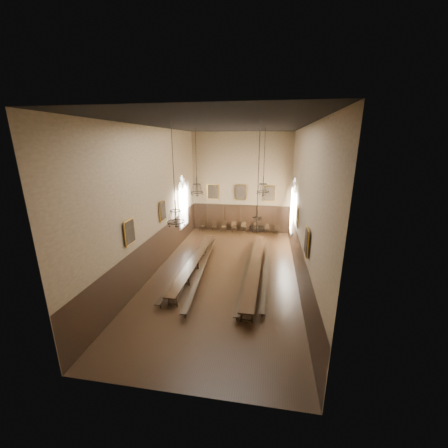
% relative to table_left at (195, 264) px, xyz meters
% --- Properties ---
extents(floor, '(9.00, 18.00, 0.02)m').
position_rel_table_left_xyz_m(floor, '(2.05, -0.19, -0.38)').
color(floor, black).
rests_on(floor, ground).
extents(ceiling, '(9.00, 18.00, 0.02)m').
position_rel_table_left_xyz_m(ceiling, '(2.05, -0.19, 8.64)').
color(ceiling, black).
rests_on(ceiling, ground).
extents(wall_back, '(9.00, 0.02, 9.00)m').
position_rel_table_left_xyz_m(wall_back, '(2.05, 8.82, 4.13)').
color(wall_back, '#846B51').
rests_on(wall_back, ground).
extents(wall_front, '(9.00, 0.02, 9.00)m').
position_rel_table_left_xyz_m(wall_front, '(2.05, -9.20, 4.13)').
color(wall_front, '#846B51').
rests_on(wall_front, ground).
extents(wall_left, '(0.02, 18.00, 9.00)m').
position_rel_table_left_xyz_m(wall_left, '(-2.46, -0.19, 4.13)').
color(wall_left, '#846B51').
rests_on(wall_left, ground).
extents(wall_right, '(0.02, 18.00, 9.00)m').
position_rel_table_left_xyz_m(wall_right, '(6.56, -0.19, 4.13)').
color(wall_right, '#846B51').
rests_on(wall_right, ground).
extents(wainscot_panelling, '(9.00, 18.00, 2.50)m').
position_rel_table_left_xyz_m(wainscot_panelling, '(2.05, -0.19, 0.88)').
color(wainscot_panelling, black).
rests_on(wainscot_panelling, floor).
extents(table_left, '(0.68, 9.52, 0.74)m').
position_rel_table_left_xyz_m(table_left, '(0.00, 0.00, 0.00)').
color(table_left, black).
rests_on(table_left, floor).
extents(table_right, '(0.98, 10.49, 0.82)m').
position_rel_table_left_xyz_m(table_right, '(3.96, -0.28, 0.04)').
color(table_right, black).
rests_on(table_right, floor).
extents(bench_left_outer, '(0.64, 10.00, 0.45)m').
position_rel_table_left_xyz_m(bench_left_outer, '(-0.40, 0.01, -0.08)').
color(bench_left_outer, black).
rests_on(bench_left_outer, floor).
extents(bench_left_inner, '(1.02, 10.64, 0.48)m').
position_rel_table_left_xyz_m(bench_left_inner, '(0.59, -0.23, -0.07)').
color(bench_left_inner, black).
rests_on(bench_left_inner, floor).
extents(bench_right_inner, '(0.41, 9.75, 0.44)m').
position_rel_table_left_xyz_m(bench_right_inner, '(3.43, -0.45, -0.09)').
color(bench_right_inner, black).
rests_on(bench_right_inner, floor).
extents(bench_right_outer, '(0.54, 9.77, 0.44)m').
position_rel_table_left_xyz_m(bench_right_outer, '(4.65, -0.01, -0.09)').
color(bench_right_outer, black).
rests_on(bench_right_outer, floor).
extents(chair_0, '(0.55, 0.55, 0.98)m').
position_rel_table_left_xyz_m(chair_0, '(-1.54, 8.29, -0.08)').
color(chair_0, black).
rests_on(chair_0, floor).
extents(chair_1, '(0.41, 0.41, 0.86)m').
position_rel_table_left_xyz_m(chair_1, '(-0.38, 8.41, -0.11)').
color(chair_1, black).
rests_on(chair_1, floor).
extents(chair_2, '(0.49, 0.49, 1.03)m').
position_rel_table_left_xyz_m(chair_2, '(0.53, 8.34, -0.06)').
color(chair_2, black).
rests_on(chair_2, floor).
extents(chair_3, '(0.52, 0.52, 0.97)m').
position_rel_table_left_xyz_m(chair_3, '(1.52, 8.35, -0.08)').
color(chair_3, black).
rests_on(chair_3, floor).
extents(chair_4, '(0.56, 0.56, 1.00)m').
position_rel_table_left_xyz_m(chair_4, '(2.46, 8.43, -0.07)').
color(chair_4, black).
rests_on(chair_4, floor).
extents(chair_5, '(0.49, 0.49, 0.95)m').
position_rel_table_left_xyz_m(chair_5, '(3.53, 8.37, -0.08)').
color(chair_5, black).
rests_on(chair_5, floor).
extents(chair_6, '(0.47, 0.47, 0.86)m').
position_rel_table_left_xyz_m(chair_6, '(4.59, 8.41, -0.11)').
color(chair_6, black).
rests_on(chair_6, floor).
extents(chair_7, '(0.47, 0.47, 0.88)m').
position_rel_table_left_xyz_m(chair_7, '(5.43, 8.34, -0.11)').
color(chair_7, black).
rests_on(chair_7, floor).
extents(chandelier_back_left, '(0.85, 0.85, 4.33)m').
position_rel_table_left_xyz_m(chandelier_back_left, '(-0.25, 1.99, 4.73)').
color(chandelier_back_left, black).
rests_on(chandelier_back_left, ceiling).
extents(chandelier_back_right, '(0.82, 0.82, 4.22)m').
position_rel_table_left_xyz_m(chandelier_back_right, '(4.20, 2.27, 4.84)').
color(chandelier_back_right, black).
rests_on(chandelier_back_right, ceiling).
extents(chandelier_front_left, '(0.91, 0.91, 4.99)m').
position_rel_table_left_xyz_m(chandelier_front_left, '(-0.04, -3.09, 4.11)').
color(chandelier_front_left, black).
rests_on(chandelier_front_left, ceiling).
extents(chandelier_front_right, '(0.75, 0.75, 5.11)m').
position_rel_table_left_xyz_m(chandelier_front_right, '(4.08, -2.95, 4.06)').
color(chandelier_front_right, black).
rests_on(chandelier_front_right, ceiling).
extents(portrait_back_0, '(1.10, 0.12, 1.40)m').
position_rel_table_left_xyz_m(portrait_back_0, '(-0.55, 8.69, 3.33)').
color(portrait_back_0, gold).
rests_on(portrait_back_0, wall_back).
extents(portrait_back_1, '(1.10, 0.12, 1.40)m').
position_rel_table_left_xyz_m(portrait_back_1, '(2.05, 8.69, 3.33)').
color(portrait_back_1, gold).
rests_on(portrait_back_1, wall_back).
extents(portrait_back_2, '(1.10, 0.12, 1.40)m').
position_rel_table_left_xyz_m(portrait_back_2, '(4.65, 8.69, 3.33)').
color(portrait_back_2, gold).
rests_on(portrait_back_2, wall_back).
extents(portrait_left_0, '(0.12, 1.00, 1.30)m').
position_rel_table_left_xyz_m(portrait_left_0, '(-2.33, 0.81, 3.33)').
color(portrait_left_0, gold).
rests_on(portrait_left_0, wall_left).
extents(portrait_left_1, '(0.12, 1.00, 1.30)m').
position_rel_table_left_xyz_m(portrait_left_1, '(-2.33, -3.69, 3.33)').
color(portrait_left_1, gold).
rests_on(portrait_left_1, wall_left).
extents(portrait_right_0, '(0.12, 1.00, 1.30)m').
position_rel_table_left_xyz_m(portrait_right_0, '(6.43, 0.81, 3.33)').
color(portrait_right_0, gold).
rests_on(portrait_right_0, wall_right).
extents(portrait_right_1, '(0.12, 1.00, 1.30)m').
position_rel_table_left_xyz_m(portrait_right_1, '(6.43, -3.69, 3.33)').
color(portrait_right_1, gold).
rests_on(portrait_right_1, wall_right).
extents(window_right, '(0.20, 2.20, 4.60)m').
position_rel_table_left_xyz_m(window_right, '(6.48, 5.31, 3.03)').
color(window_right, white).
rests_on(window_right, wall_right).
extents(window_left, '(0.20, 2.20, 4.60)m').
position_rel_table_left_xyz_m(window_left, '(-2.38, 5.31, 3.03)').
color(window_left, white).
rests_on(window_left, wall_left).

